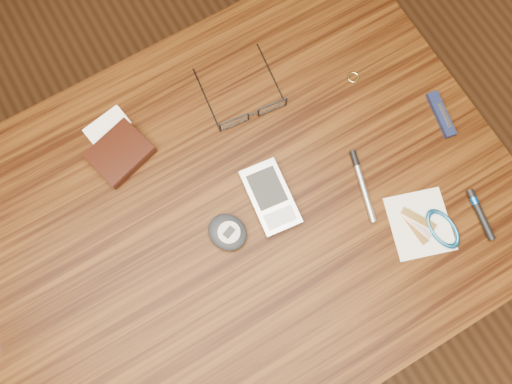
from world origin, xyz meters
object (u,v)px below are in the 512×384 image
(desk, at_px, (221,233))
(silver_pen, at_px, (361,180))
(wallet_and_card, at_px, (120,153))
(notepad_keys, at_px, (432,226))
(pocket_knife, at_px, (441,114))
(pedometer, at_px, (228,232))
(eyeglasses, at_px, (252,111))
(pda_phone, at_px, (270,197))

(desk, xyz_separation_m, silver_pen, (0.25, -0.06, 0.11))
(wallet_and_card, xyz_separation_m, notepad_keys, (0.39, -0.38, -0.01))
(wallet_and_card, bearing_deg, pocket_knife, -22.92)
(desk, xyz_separation_m, pedometer, (0.01, -0.03, 0.11))
(wallet_and_card, distance_m, eyeglasses, 0.24)
(pda_phone, relative_size, silver_pen, 1.02)
(pda_phone, bearing_deg, pedometer, -170.16)
(pda_phone, distance_m, notepad_keys, 0.27)
(pda_phone, bearing_deg, eyeglasses, 71.41)
(desk, distance_m, pda_phone, 0.15)
(pda_phone, bearing_deg, notepad_keys, -40.55)
(pda_phone, bearing_deg, silver_pen, -19.16)
(wallet_and_card, relative_size, pocket_knife, 1.58)
(pda_phone, xyz_separation_m, notepad_keys, (0.21, -0.18, -0.00))
(silver_pen, bearing_deg, pedometer, 171.49)
(wallet_and_card, relative_size, pda_phone, 1.10)
(notepad_keys, xyz_separation_m, silver_pen, (-0.06, 0.13, 0.00))
(pda_phone, relative_size, pedometer, 1.53)
(notepad_keys, distance_m, pocket_knife, 0.20)
(desk, xyz_separation_m, notepad_keys, (0.31, -0.19, 0.11))
(pedometer, relative_size, pocket_knife, 0.94)
(pda_phone, height_order, silver_pen, pda_phone)
(pedometer, bearing_deg, desk, 107.29)
(wallet_and_card, xyz_separation_m, silver_pen, (0.33, -0.25, -0.01))
(notepad_keys, relative_size, pocket_knife, 1.52)
(wallet_and_card, height_order, pocket_knife, wallet_and_card)
(desk, height_order, pocket_knife, pocket_knife)
(desk, bearing_deg, wallet_and_card, 114.02)
(silver_pen, bearing_deg, pda_phone, 160.84)
(pedometer, bearing_deg, silver_pen, -8.51)
(eyeglasses, relative_size, pedometer, 1.76)
(pda_phone, relative_size, pocket_knife, 1.44)
(notepad_keys, relative_size, silver_pen, 1.07)
(desk, relative_size, pocket_knife, 11.26)
(wallet_and_card, relative_size, notepad_keys, 1.04)
(wallet_and_card, xyz_separation_m, eyeglasses, (0.23, -0.05, 0.00))
(desk, distance_m, pocket_knife, 0.45)
(pedometer, distance_m, notepad_keys, 0.34)
(silver_pen, bearing_deg, pocket_knife, 9.02)
(wallet_and_card, distance_m, notepad_keys, 0.54)
(pocket_knife, relative_size, silver_pen, 0.70)
(pedometer, distance_m, silver_pen, 0.24)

